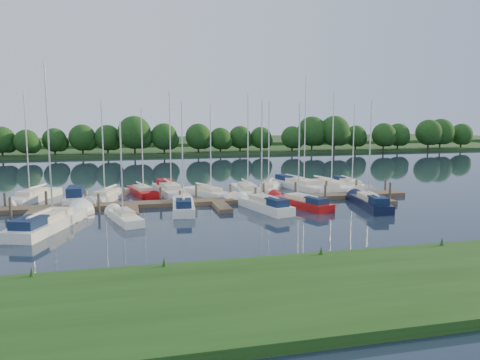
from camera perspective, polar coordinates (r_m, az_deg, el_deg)
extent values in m
plane|color=#171F2F|center=(37.70, -0.67, -5.07)|extent=(260.00, 260.00, 0.00)
cube|color=#1D4112|center=(22.98, 8.62, -13.18)|extent=(90.00, 10.00, 0.50)
cube|color=brown|center=(45.32, -2.95, -2.60)|extent=(40.00, 2.00, 0.40)
cube|color=brown|center=(42.33, -23.99, -4.05)|extent=(1.20, 4.00, 0.40)
cube|color=brown|center=(41.62, -13.08, -3.76)|extent=(1.20, 4.00, 0.40)
cube|color=brown|center=(42.43, -2.20, -3.33)|extent=(1.20, 4.00, 0.40)
cube|color=brown|center=(44.69, 7.92, -2.82)|extent=(1.20, 4.00, 0.40)
cube|color=brown|center=(48.18, 16.81, -2.31)|extent=(1.20, 4.00, 0.40)
cylinder|color=#473D33|center=(47.01, -26.70, -2.58)|extent=(0.24, 0.24, 2.00)
cylinder|color=#473D33|center=(46.34, -22.54, -2.47)|extent=(0.24, 0.24, 2.00)
cylinder|color=#473D33|center=(45.93, -18.27, -2.35)|extent=(0.24, 0.24, 2.00)
cylinder|color=#473D33|center=(45.77, -13.96, -2.22)|extent=(0.24, 0.24, 2.00)
cylinder|color=#473D33|center=(45.87, -9.64, -2.07)|extent=(0.24, 0.24, 2.00)
cylinder|color=#473D33|center=(46.24, -5.36, -1.92)|extent=(0.24, 0.24, 2.00)
cylinder|color=#473D33|center=(46.85, -1.18, -1.75)|extent=(0.24, 0.24, 2.00)
cylinder|color=#473D33|center=(47.71, 2.88, -1.58)|extent=(0.24, 0.24, 2.00)
cylinder|color=#473D33|center=(48.79, 6.77, -1.42)|extent=(0.24, 0.24, 2.00)
cylinder|color=#473D33|center=(50.10, 10.47, -1.25)|extent=(0.24, 0.24, 2.00)
cylinder|color=#473D33|center=(51.60, 13.98, -1.09)|extent=(0.24, 0.24, 2.00)
cylinder|color=#473D33|center=(53.28, 17.27, -0.93)|extent=(0.24, 0.24, 2.00)
cylinder|color=#473D33|center=(44.29, -26.18, -3.14)|extent=(0.24, 0.24, 2.00)
cylinder|color=#473D33|center=(43.28, -16.83, -2.90)|extent=(0.24, 0.24, 2.00)
cylinder|color=#473D33|center=(43.46, -7.31, -2.58)|extent=(0.24, 0.24, 2.00)
cylinder|color=#473D33|center=(44.81, 1.88, -2.20)|extent=(0.24, 0.24, 2.00)
cylinder|color=#473D33|center=(47.23, 10.33, -1.80)|extent=(0.24, 0.24, 2.00)
cylinder|color=#473D33|center=(50.57, 17.81, -1.41)|extent=(0.24, 0.24, 2.00)
cube|color=#26451A|center=(111.39, -9.43, 3.63)|extent=(180.00, 30.00, 0.60)
cube|color=#2F5023|center=(136.26, -10.23, 4.55)|extent=(220.00, 40.00, 1.40)
cylinder|color=#38281C|center=(102.30, -26.78, 2.92)|extent=(0.36, 0.36, 2.06)
sphere|color=#14380F|center=(102.14, -26.87, 4.32)|extent=(4.80, 4.80, 4.80)
sphere|color=#14380F|center=(102.15, -26.26, 3.97)|extent=(3.43, 3.43, 3.43)
cylinder|color=#38281C|center=(101.40, -24.41, 3.24)|extent=(0.36, 0.36, 2.83)
sphere|color=#14380F|center=(101.22, -24.53, 5.20)|extent=(6.61, 6.61, 6.61)
sphere|color=#14380F|center=(101.20, -23.68, 4.71)|extent=(4.72, 4.72, 4.72)
cylinder|color=#38281C|center=(99.80, -21.66, 3.31)|extent=(0.36, 0.36, 2.78)
sphere|color=#14380F|center=(99.61, -21.76, 5.26)|extent=(6.49, 6.49, 6.49)
sphere|color=#14380F|center=(99.67, -20.92, 4.77)|extent=(4.64, 4.64, 4.64)
cylinder|color=#38281C|center=(97.30, -18.41, 3.27)|extent=(0.36, 0.36, 2.47)
sphere|color=#14380F|center=(97.12, -18.48, 5.04)|extent=(5.76, 5.76, 5.76)
sphere|color=#14380F|center=(97.27, -17.73, 4.60)|extent=(4.11, 4.11, 4.11)
cylinder|color=#38281C|center=(96.14, -15.58, 3.25)|extent=(0.36, 0.36, 2.20)
sphere|color=#14380F|center=(95.97, -15.64, 4.85)|extent=(5.13, 5.13, 5.13)
sphere|color=#14380F|center=(96.18, -14.97, 4.44)|extent=(3.66, 3.66, 3.66)
cylinder|color=#38281C|center=(96.43, -11.34, 3.40)|extent=(0.36, 0.36, 2.18)
sphere|color=#14380F|center=(96.27, -11.39, 4.97)|extent=(5.08, 5.08, 5.08)
sphere|color=#14380F|center=(96.55, -10.73, 4.57)|extent=(3.63, 3.63, 3.63)
cylinder|color=#38281C|center=(97.86, -8.31, 3.48)|extent=(0.36, 0.36, 2.00)
sphere|color=#14380F|center=(97.70, -8.34, 4.91)|extent=(4.66, 4.66, 4.66)
sphere|color=#14380F|center=(98.04, -7.76, 4.54)|extent=(3.33, 3.33, 3.33)
cylinder|color=#38281C|center=(98.34, -5.23, 3.55)|extent=(0.36, 0.36, 1.98)
sphere|color=#14380F|center=(98.18, -5.24, 4.96)|extent=(4.62, 4.62, 4.62)
sphere|color=#14380F|center=(98.57, -4.69, 4.59)|extent=(3.30, 3.30, 3.30)
cylinder|color=#38281C|center=(101.76, -3.06, 3.78)|extent=(0.36, 0.36, 2.19)
sphere|color=#14380F|center=(101.60, -3.07, 5.28)|extent=(5.10, 5.10, 5.10)
sphere|color=#14380F|center=(102.04, -2.48, 4.88)|extent=(3.65, 3.65, 3.65)
cylinder|color=#38281C|center=(100.63, 0.19, 3.93)|extent=(0.36, 0.36, 2.86)
sphere|color=#14380F|center=(100.45, 0.20, 5.92)|extent=(6.66, 6.66, 6.66)
sphere|color=#14380F|center=(101.03, 0.96, 5.39)|extent=(4.76, 4.76, 4.76)
cylinder|color=#38281C|center=(102.00, 3.29, 3.91)|extent=(0.36, 0.36, 2.63)
sphere|color=#14380F|center=(101.83, 3.31, 5.72)|extent=(6.15, 6.15, 6.15)
sphere|color=#14380F|center=(102.45, 3.98, 5.23)|extent=(4.39, 4.39, 4.39)
cylinder|color=#38281C|center=(102.49, 6.51, 3.82)|extent=(0.36, 0.36, 2.37)
sphere|color=#14380F|center=(102.32, 6.54, 5.43)|extent=(5.52, 5.52, 5.52)
sphere|color=#14380F|center=(102.96, 7.11, 5.00)|extent=(3.94, 3.94, 3.94)
cylinder|color=#38281C|center=(105.23, 9.62, 3.78)|extent=(0.36, 0.36, 2.07)
sphere|color=#14380F|center=(105.08, 9.65, 5.16)|extent=(4.83, 4.83, 4.83)
sphere|color=#14380F|center=(105.71, 10.12, 4.79)|extent=(3.45, 3.45, 3.45)
cylinder|color=#38281C|center=(107.01, 12.20, 3.90)|extent=(0.36, 0.36, 2.52)
sphere|color=#14380F|center=(106.85, 12.25, 5.55)|extent=(5.87, 5.87, 5.87)
sphere|color=#14380F|center=(107.62, 12.80, 5.10)|extent=(4.19, 4.19, 4.19)
cylinder|color=#38281C|center=(109.12, 14.13, 3.85)|extent=(0.36, 0.36, 2.29)
sphere|color=#14380F|center=(108.97, 14.18, 5.32)|extent=(5.33, 5.33, 5.33)
sphere|color=#14380F|center=(109.72, 14.65, 4.92)|extent=(3.81, 3.81, 3.81)
cylinder|color=#38281C|center=(114.67, 15.87, 3.92)|extent=(0.36, 0.36, 2.06)
sphere|color=#14380F|center=(114.54, 15.91, 5.18)|extent=(4.80, 4.80, 4.80)
sphere|color=#14380F|center=(115.25, 16.30, 4.84)|extent=(3.43, 3.43, 3.43)
cylinder|color=#38281C|center=(117.18, 17.77, 4.03)|extent=(0.36, 0.36, 2.47)
sphere|color=#14380F|center=(117.03, 17.84, 5.50)|extent=(5.77, 5.77, 5.77)
sphere|color=#14380F|center=(117.89, 18.28, 5.10)|extent=(4.12, 4.12, 4.12)
cylinder|color=#38281C|center=(118.11, 21.48, 3.90)|extent=(0.36, 0.36, 2.54)
sphere|color=#14380F|center=(117.96, 21.55, 5.41)|extent=(5.93, 5.93, 5.93)
sphere|color=#14380F|center=(118.89, 21.98, 4.99)|extent=(4.24, 4.24, 4.24)
cylinder|color=#38281C|center=(121.04, 22.71, 3.84)|extent=(0.36, 0.36, 2.19)
sphere|color=#14380F|center=(120.91, 22.78, 5.10)|extent=(5.11, 5.11, 5.11)
sphere|color=#14380F|center=(121.75, 23.12, 4.75)|extent=(3.65, 3.65, 3.65)
cylinder|color=#38281C|center=(124.63, 25.05, 3.96)|extent=(0.36, 0.36, 2.86)
sphere|color=#14380F|center=(124.48, 25.15, 5.57)|extent=(6.68, 6.68, 6.68)
sphere|color=#14380F|center=(125.57, 25.58, 5.12)|extent=(4.77, 4.77, 4.77)
cube|color=white|center=(51.30, -23.77, -2.09)|extent=(4.58, 7.70, 1.14)
cone|color=white|center=(48.20, -26.02, -2.83)|extent=(1.89, 2.80, 1.04)
cube|color=beige|center=(50.88, -24.03, -1.35)|extent=(2.64, 3.68, 0.52)
cylinder|color=silver|center=(50.06, -24.57, 4.09)|extent=(0.12, 0.12, 10.04)
cylinder|color=silver|center=(51.76, -23.43, -0.71)|extent=(1.28, 3.17, 0.10)
cylinder|color=white|center=(51.76, -23.43, -0.71)|extent=(1.24, 2.85, 0.20)
cube|color=white|center=(48.35, -19.38, -2.44)|extent=(1.81, 5.45, 1.12)
cone|color=white|center=(45.69, -19.72, -3.04)|extent=(0.90, 1.64, 0.90)
cube|color=#12213F|center=(48.20, -19.43, -1.37)|extent=(1.45, 3.00, 1.01)
cube|color=white|center=(49.21, -15.80, -2.12)|extent=(4.36, 7.03, 1.04)
cone|color=white|center=(46.18, -17.55, -2.83)|extent=(1.79, 2.57, 0.95)
cube|color=beige|center=(48.79, -16.00, -1.43)|extent=(2.49, 3.38, 0.47)
cylinder|color=silver|center=(47.98, -16.37, 3.77)|extent=(0.12, 0.12, 9.20)
cylinder|color=silver|center=(49.65, -15.52, -0.81)|extent=(1.26, 2.87, 0.10)
cylinder|color=white|center=(49.65, -15.52, -0.81)|extent=(1.22, 2.60, 0.20)
cube|color=#A70F10|center=(51.28, -11.88, -1.59)|extent=(3.28, 6.59, 0.98)
cone|color=#A70F10|center=(48.27, -10.83, -2.15)|extent=(1.41, 2.37, 0.89)
cube|color=beige|center=(50.88, -11.80, -0.96)|extent=(1.99, 3.10, 0.45)
cylinder|color=silver|center=(50.11, -11.83, 3.68)|extent=(0.12, 0.12, 8.57)
cylinder|color=silver|center=(51.73, -12.11, -0.43)|extent=(0.80, 2.79, 0.10)
cylinder|color=white|center=(51.73, -12.11, -0.43)|extent=(0.82, 2.51, 0.20)
cube|color=white|center=(50.93, -8.59, -1.57)|extent=(3.24, 7.79, 1.20)
cone|color=white|center=(47.33, -7.49, -2.27)|extent=(1.45, 2.77, 1.06)
cube|color=beige|center=(50.45, -8.50, -0.77)|extent=(2.08, 3.60, 0.54)
cube|color=maroon|center=(52.83, -9.16, -0.27)|extent=(1.81, 2.46, 0.60)
cylinder|color=silver|center=(49.58, -8.51, 4.82)|extent=(0.12, 0.12, 10.20)
cylinder|color=silver|center=(51.48, -8.82, -0.11)|extent=(0.61, 3.38, 0.10)
cylinder|color=white|center=(51.48, -8.82, -0.11)|extent=(0.66, 3.02, 0.20)
cube|color=white|center=(49.50, -4.00, -1.77)|extent=(4.49, 6.73, 1.00)
cone|color=white|center=(46.89, -1.68, -2.30)|extent=(1.82, 2.47, 0.92)
cube|color=beige|center=(49.13, -3.79, -1.11)|extent=(2.52, 3.27, 0.45)
cylinder|color=silver|center=(48.37, -3.61, 3.88)|extent=(0.12, 0.12, 8.88)
cylinder|color=silver|center=(49.87, -4.45, -0.56)|extent=(1.36, 2.71, 0.10)
cylinder|color=white|center=(49.87, -4.45, -0.56)|extent=(1.31, 2.46, 0.20)
cube|color=white|center=(50.05, 0.78, -1.65)|extent=(2.35, 7.42, 1.23)
cone|color=white|center=(46.52, 1.73, -2.39)|extent=(1.13, 2.61, 1.03)
cube|color=beige|center=(49.56, 0.87, -0.80)|extent=(1.67, 3.36, 0.56)
cylinder|color=silver|center=(48.70, 0.97, 4.71)|extent=(0.12, 0.12, 9.91)
cylinder|color=silver|center=(50.56, 0.60, -0.11)|extent=(0.23, 3.30, 0.10)
cylinder|color=white|center=(50.56, 0.60, -0.11)|extent=(0.32, 2.94, 0.20)
cube|color=white|center=(52.35, 3.60, -1.23)|extent=(4.74, 7.02, 1.05)
cone|color=white|center=(49.01, 2.99, -1.86)|extent=(1.92, 2.58, 0.96)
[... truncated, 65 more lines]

